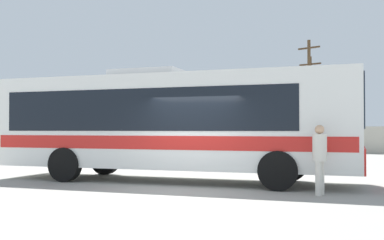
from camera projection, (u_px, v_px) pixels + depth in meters
ground_plane at (285, 165)px, 21.01m from camera, size 300.00×300.00×0.00m
perimeter_wall at (335, 140)px, 32.11m from camera, size 80.00×0.30×1.80m
coach_bus_white_red at (169, 121)px, 14.53m from camera, size 11.36×4.00×3.46m
attendant_by_bus_door at (320, 156)px, 11.34m from camera, size 0.41×0.41×1.70m
parked_car_leftmost_black at (122, 140)px, 35.60m from camera, size 4.18×2.29×1.48m
parked_car_second_maroon at (188, 141)px, 33.83m from camera, size 4.03×2.01×1.51m
utility_pole_near at (310, 101)px, 36.51m from camera, size 1.78×0.53×7.29m
utility_pole_far at (309, 93)px, 35.36m from camera, size 1.76×0.62×8.36m
roadside_tree_left at (195, 98)px, 44.19m from camera, size 4.54×4.54×6.46m
roadside_tree_midleft at (271, 99)px, 40.61m from camera, size 4.29×4.29×6.06m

